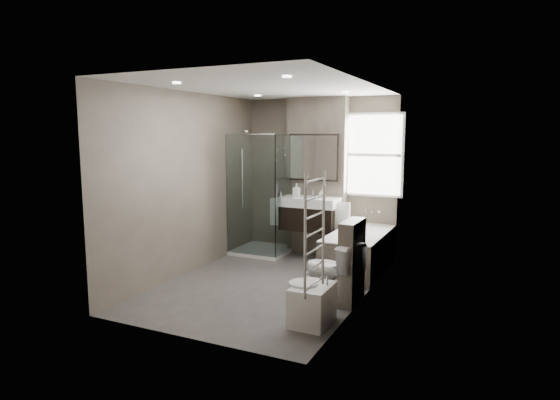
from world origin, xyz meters
The scene contains 15 objects.
room centered at (0.00, 0.00, 1.30)m, with size 2.70×3.90×2.70m.
vanity_pier centered at (0.00, 1.77, 1.30)m, with size 1.00×0.25×2.60m, color #5E544A.
vanity centered at (0.00, 1.43, 0.74)m, with size 0.95×0.47×0.66m.
mirror_cabinet centered at (0.00, 1.61, 1.63)m, with size 0.86×0.08×0.76m.
towel_left centered at (-0.56, 1.40, 0.72)m, with size 0.24×0.06×0.44m, color white.
towel_right centered at (0.56, 1.40, 0.72)m, with size 0.24×0.06×0.44m, color white.
shower_enclosure centered at (-0.75, 1.35, 0.49)m, with size 0.90×0.90×2.00m.
bathtub centered at (0.92, 1.10, 0.32)m, with size 0.75×1.60×0.57m.
window centered at (0.90, 1.88, 1.68)m, with size 0.98×0.06×1.33m.
toilet centered at (0.97, -0.29, 0.37)m, with size 0.42×0.73×0.75m, color white.
cistern_box centered at (1.21, -0.25, 0.50)m, with size 0.19×0.55×1.00m.
bidet centered at (1.01, -1.04, 0.22)m, with size 0.45×0.53×0.54m.
towel_radiator centered at (1.25, -1.60, 1.12)m, with size 0.03×0.49×1.10m.
soap_bottle_a centered at (-0.23, 1.43, 1.11)m, with size 0.10×0.10×0.21m, color white.
soap_bottle_b centered at (0.19, 1.49, 1.07)m, with size 0.11×0.11×0.14m, color white.
Camera 1 is at (2.73, -5.49, 2.01)m, focal length 30.00 mm.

